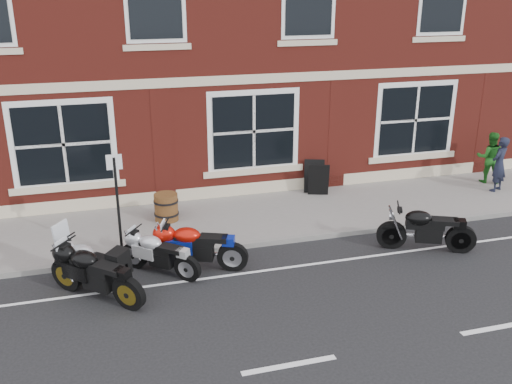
# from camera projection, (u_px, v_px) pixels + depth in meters

# --- Properties ---
(ground) EXTENTS (80.00, 80.00, 0.00)m
(ground) POSITION_uv_depth(u_px,v_px,m) (243.00, 278.00, 11.91)
(ground) COLOR black
(ground) RESTS_ON ground
(sidewalk) EXTENTS (30.00, 3.00, 0.12)m
(sidewalk) POSITION_uv_depth(u_px,v_px,m) (213.00, 221.00, 14.60)
(sidewalk) COLOR slate
(sidewalk) RESTS_ON ground
(kerb) EXTENTS (30.00, 0.16, 0.12)m
(kerb) POSITION_uv_depth(u_px,v_px,m) (227.00, 247.00, 13.17)
(kerb) COLOR slate
(kerb) RESTS_ON ground
(moto_touring_silver) EXTENTS (1.54, 1.46, 1.31)m
(moto_touring_silver) POSITION_uv_depth(u_px,v_px,m) (91.00, 261.00, 11.48)
(moto_touring_silver) COLOR black
(moto_touring_silver) RESTS_ON ground
(moto_sport_red) EXTENTS (2.06, 0.96, 0.98)m
(moto_sport_red) POSITION_uv_depth(u_px,v_px,m) (196.00, 244.00, 12.16)
(moto_sport_red) COLOR black
(moto_sport_red) RESTS_ON ground
(moto_sport_black) EXTENTS (1.74, 1.67, 1.02)m
(moto_sport_black) POSITION_uv_depth(u_px,v_px,m) (95.00, 271.00, 10.97)
(moto_sport_black) COLOR black
(moto_sport_black) RESTS_ON ground
(moto_sport_silver) EXTENTS (1.53, 1.39, 0.87)m
(moto_sport_silver) POSITION_uv_depth(u_px,v_px,m) (159.00, 252.00, 11.95)
(moto_sport_silver) COLOR black
(moto_sport_silver) RESTS_ON ground
(moto_naked_black) EXTENTS (2.08, 1.04, 1.00)m
(moto_naked_black) POSITION_uv_depth(u_px,v_px,m) (424.00, 227.00, 12.99)
(moto_naked_black) COLOR black
(moto_naked_black) RESTS_ON ground
(pedestrian_left) EXTENTS (0.69, 0.61, 1.60)m
(pedestrian_left) POSITION_uv_depth(u_px,v_px,m) (499.00, 164.00, 16.33)
(pedestrian_left) COLOR black
(pedestrian_left) RESTS_ON sidewalk
(pedestrian_right) EXTENTS (0.94, 0.87, 1.55)m
(pedestrian_right) POSITION_uv_depth(u_px,v_px,m) (490.00, 157.00, 17.07)
(pedestrian_right) COLOR #1C5F1B
(pedestrian_right) RESTS_ON sidewalk
(a_board_sign) EXTENTS (0.67, 0.54, 0.96)m
(a_board_sign) POSITION_uv_depth(u_px,v_px,m) (316.00, 178.00, 16.18)
(a_board_sign) COLOR black
(a_board_sign) RESTS_ON sidewalk
(barrel_planter) EXTENTS (0.63, 0.63, 0.70)m
(barrel_planter) POSITION_uv_depth(u_px,v_px,m) (166.00, 207.00, 14.43)
(barrel_planter) COLOR #432F12
(barrel_planter) RESTS_ON sidewalk
(parking_sign) EXTENTS (0.33, 0.06, 2.32)m
(parking_sign) POSITION_uv_depth(u_px,v_px,m) (117.00, 198.00, 12.21)
(parking_sign) COLOR black
(parking_sign) RESTS_ON sidewalk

